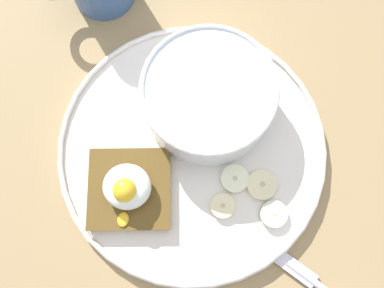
# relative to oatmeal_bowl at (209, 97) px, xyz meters

# --- Properties ---
(ground_plane) EXTENTS (1.20, 1.20, 0.02)m
(ground_plane) POSITION_rel_oatmeal_bowl_xyz_m (-0.01, -0.05, -0.05)
(ground_plane) COLOR #9A7E54
(ground_plane) RESTS_ON ground
(plate) EXTENTS (0.30, 0.30, 0.02)m
(plate) POSITION_rel_oatmeal_bowl_xyz_m (-0.01, -0.05, -0.03)
(plate) COLOR silver
(plate) RESTS_ON ground_plane
(oatmeal_bowl) EXTENTS (0.15, 0.15, 0.06)m
(oatmeal_bowl) POSITION_rel_oatmeal_bowl_xyz_m (0.00, 0.00, 0.00)
(oatmeal_bowl) COLOR white
(oatmeal_bowl) RESTS_ON plate
(toast_slice) EXTENTS (0.11, 0.11, 0.02)m
(toast_slice) POSITION_rel_oatmeal_bowl_xyz_m (-0.06, -0.12, -0.02)
(toast_slice) COLOR brown
(toast_slice) RESTS_ON plate
(poached_egg) EXTENTS (0.05, 0.07, 0.03)m
(poached_egg) POSITION_rel_oatmeal_bowl_xyz_m (-0.06, -0.12, 0.00)
(poached_egg) COLOR white
(poached_egg) RESTS_ON toast_slice
(banana_slice_front) EXTENTS (0.05, 0.05, 0.01)m
(banana_slice_front) POSITION_rel_oatmeal_bowl_xyz_m (0.08, -0.08, -0.02)
(banana_slice_front) COLOR beige
(banana_slice_front) RESTS_ON plate
(banana_slice_left) EXTENTS (0.03, 0.03, 0.01)m
(banana_slice_left) POSITION_rel_oatmeal_bowl_xyz_m (0.05, -0.08, -0.02)
(banana_slice_left) COLOR #EDECC2
(banana_slice_left) RESTS_ON plate
(banana_slice_back) EXTENTS (0.04, 0.04, 0.01)m
(banana_slice_back) POSITION_rel_oatmeal_bowl_xyz_m (0.10, -0.10, -0.03)
(banana_slice_back) COLOR beige
(banana_slice_back) RESTS_ON plate
(banana_slice_right) EXTENTS (0.03, 0.03, 0.01)m
(banana_slice_right) POSITION_rel_oatmeal_bowl_xyz_m (0.04, -0.11, -0.03)
(banana_slice_right) COLOR beige
(banana_slice_right) RESTS_ON plate
(knife) EXTENTS (0.14, 0.07, 0.01)m
(knife) POSITION_rel_oatmeal_bowl_xyz_m (0.16, -0.16, -0.04)
(knife) COLOR silver
(knife) RESTS_ON ground_plane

